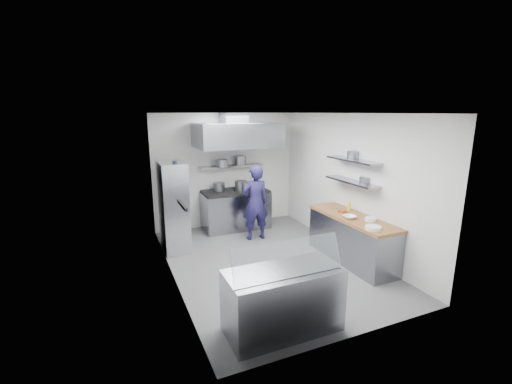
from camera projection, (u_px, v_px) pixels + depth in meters
name	position (u px, v px, depth m)	size (l,w,h in m)	color
floor	(268.00, 261.00, 6.63)	(5.00, 5.00, 0.00)	#4A4A4C
ceiling	(270.00, 113.00, 5.99)	(5.00, 5.00, 0.00)	silver
wall_back	(226.00, 170.00, 8.54)	(3.60, 0.02, 2.80)	white
wall_front	(359.00, 234.00, 4.08)	(3.60, 0.02, 2.80)	white
wall_left	(170.00, 201.00, 5.61)	(5.00, 0.02, 2.80)	white
wall_right	(348.00, 183.00, 7.01)	(5.00, 0.02, 2.80)	white
gas_range	(236.00, 210.00, 8.44)	(1.60, 0.80, 0.90)	gray
cooktop	(235.00, 191.00, 8.33)	(1.57, 0.78, 0.06)	black
stock_pot_left	(219.00, 187.00, 8.25)	(0.28, 0.28, 0.20)	slate
stock_pot_mid	(241.00, 186.00, 8.26)	(0.30, 0.30, 0.24)	slate
over_range_shelf	(232.00, 166.00, 8.41)	(1.60, 0.30, 0.04)	gray
shelf_pot_a	(222.00, 163.00, 8.11)	(0.27, 0.27, 0.18)	slate
shelf_pot_b	(240.00, 160.00, 8.47)	(0.30, 0.30, 0.22)	slate
extractor_hood	(237.00, 135.00, 7.86)	(1.90, 1.15, 0.55)	gray
hood_duct	(234.00, 118.00, 7.98)	(0.55, 0.55, 0.24)	slate
red_firebox	(176.00, 173.00, 8.00)	(0.22, 0.10, 0.26)	red
chef	(255.00, 203.00, 7.62)	(0.62, 0.40, 1.69)	#1A1643
wire_rack	(173.00, 206.00, 7.04)	(0.50, 0.90, 1.85)	silver
rack_bin_a	(177.00, 217.00, 6.77)	(0.18, 0.22, 0.20)	white
rack_bin_b	(172.00, 188.00, 6.98)	(0.15, 0.20, 0.18)	yellow
rack_jar	(175.00, 165.00, 6.70)	(0.10, 0.10, 0.18)	black
knife_strip	(182.00, 205.00, 4.78)	(0.04, 0.55, 0.05)	black
prep_counter_base	(351.00, 240.00, 6.57)	(0.62, 2.00, 0.84)	gray
prep_counter_top	(353.00, 218.00, 6.47)	(0.65, 2.04, 0.06)	brown
plate_stack_a	(373.00, 228.00, 5.72)	(0.26, 0.26, 0.06)	white
plate_stack_b	(370.00, 219.00, 6.18)	(0.20, 0.20, 0.06)	white
copper_pan	(342.00, 211.00, 6.69)	(0.16, 0.16, 0.06)	#DA733D
squeeze_bottle	(349.00, 206.00, 6.80)	(0.06, 0.06, 0.18)	yellow
mixing_bowl	(349.00, 217.00, 6.32)	(0.24, 0.24, 0.06)	white
wall_shelf_lower	(352.00, 182.00, 6.65)	(0.30, 1.30, 0.04)	gray
wall_shelf_upper	(353.00, 160.00, 6.56)	(0.30, 1.30, 0.04)	gray
shelf_pot_c	(366.00, 179.00, 6.50)	(0.23, 0.23, 0.10)	slate
shelf_pot_d	(353.00, 154.00, 6.69)	(0.23, 0.23, 0.14)	slate
display_case	(283.00, 301.00, 4.46)	(1.50, 0.70, 0.85)	gray
display_glass	(288.00, 258.00, 4.20)	(1.47, 0.02, 0.45)	silver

